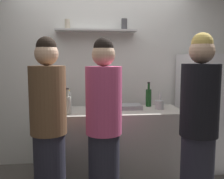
% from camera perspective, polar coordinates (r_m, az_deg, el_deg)
% --- Properties ---
extents(back_wall_assembly, '(4.80, 0.32, 2.60)m').
position_cam_1_polar(back_wall_assembly, '(3.68, -2.28, 3.78)').
color(back_wall_assembly, white).
rests_on(back_wall_assembly, ground).
extents(refrigerator, '(0.57, 0.64, 1.57)m').
position_cam_1_polar(refrigerator, '(3.72, 19.70, -4.67)').
color(refrigerator, white).
rests_on(refrigerator, ground).
extents(counter, '(1.68, 0.60, 0.89)m').
position_cam_1_polar(counter, '(3.16, 0.00, -12.61)').
color(counter, '#B7B2A8').
rests_on(counter, ground).
extents(baking_pan, '(0.34, 0.24, 0.05)m').
position_cam_1_polar(baking_pan, '(3.14, 3.48, -3.89)').
color(baking_pan, gray).
rests_on(baking_pan, counter).
extents(utensil_holder, '(0.11, 0.11, 0.22)m').
position_cam_1_polar(utensil_holder, '(3.16, 10.61, -3.38)').
color(utensil_holder, '#B2B2B7').
rests_on(utensil_holder, counter).
extents(wine_bottle_pale_glass, '(0.08, 0.08, 0.29)m').
position_cam_1_polar(wine_bottle_pale_glass, '(2.86, -9.94, -3.31)').
color(wine_bottle_pale_glass, '#B2BFB2').
rests_on(wine_bottle_pale_glass, counter).
extents(wine_bottle_dark_glass, '(0.07, 0.07, 0.33)m').
position_cam_1_polar(wine_bottle_dark_glass, '(2.96, -4.29, -2.49)').
color(wine_bottle_dark_glass, black).
rests_on(wine_bottle_dark_glass, counter).
extents(wine_bottle_amber_glass, '(0.07, 0.07, 0.34)m').
position_cam_1_polar(wine_bottle_amber_glass, '(2.96, -13.92, -2.72)').
color(wine_bottle_amber_glass, '#472814').
rests_on(wine_bottle_amber_glass, counter).
extents(wine_bottle_green_glass, '(0.07, 0.07, 0.32)m').
position_cam_1_polar(wine_bottle_green_glass, '(3.30, 8.23, -1.71)').
color(wine_bottle_green_glass, '#19471E').
rests_on(wine_bottle_green_glass, counter).
extents(water_bottle_plastic, '(0.08, 0.08, 0.25)m').
position_cam_1_polar(water_bottle_plastic, '(3.07, -9.89, -2.55)').
color(water_bottle_plastic, silver).
rests_on(water_bottle_plastic, counter).
extents(person_blonde, '(0.34, 0.34, 1.73)m').
position_cam_1_polar(person_blonde, '(2.44, 18.92, -8.69)').
color(person_blonde, '#262633').
rests_on(person_blonde, ground).
extents(person_pink_top, '(0.34, 0.34, 1.70)m').
position_cam_1_polar(person_pink_top, '(2.43, -1.85, -8.85)').
color(person_pink_top, '#262633').
rests_on(person_pink_top, ground).
extents(person_brown_jacket, '(0.34, 0.34, 1.70)m').
position_cam_1_polar(person_brown_jacket, '(2.48, -14.06, -8.59)').
color(person_brown_jacket, '#262633').
rests_on(person_brown_jacket, ground).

